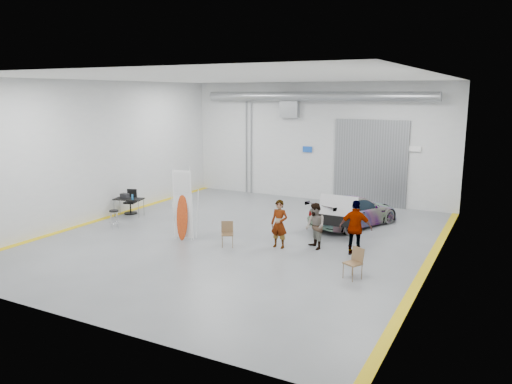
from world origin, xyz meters
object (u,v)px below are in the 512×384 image
at_px(work_table, 128,198).
at_px(folding_chair_near, 228,239).
at_px(person_a, 279,224).
at_px(person_b, 315,226).
at_px(folding_chair_far, 353,269).
at_px(shop_stool, 114,219).
at_px(sedan_car, 354,211).
at_px(surfboard_display, 182,210).
at_px(office_chair, 131,203).
at_px(person_c, 356,228).

bearing_deg(work_table, folding_chair_near, -16.12).
distance_m(person_a, folding_chair_near, 1.96).
xyz_separation_m(person_b, folding_chair_far, (2.07, -2.23, -0.53)).
bearing_deg(folding_chair_near, shop_stool, 149.88).
bearing_deg(person_a, person_b, 23.07).
distance_m(sedan_car, folding_chair_far, 6.20).
bearing_deg(person_a, work_table, 173.70).
height_order(person_b, work_table, person_b).
relative_size(sedan_car, surfboard_display, 1.55).
xyz_separation_m(person_b, office_chair, (-9.37, 1.01, -0.35)).
relative_size(person_b, work_table, 1.17).
distance_m(person_c, folding_chair_near, 4.58).
bearing_deg(person_b, office_chair, -143.69).
bearing_deg(person_b, surfboard_display, -122.39).
bearing_deg(folding_chair_far, work_table, -167.06).
xyz_separation_m(person_a, folding_chair_near, (-1.70, -0.76, -0.59)).
distance_m(person_c, surfboard_display, 6.43).
xyz_separation_m(surfboard_display, shop_stool, (-3.42, 0.01, -0.76)).
height_order(sedan_car, shop_stool, sedan_car).
relative_size(surfboard_display, folding_chair_far, 2.99).
relative_size(person_b, folding_chair_far, 1.76).
bearing_deg(sedan_car, office_chair, 37.87).
xyz_separation_m(person_c, folding_chair_near, (-4.35, -1.25, -0.68)).
relative_size(shop_stool, office_chair, 0.70).
distance_m(person_a, person_b, 1.28).
bearing_deg(person_a, office_chair, 170.95).
height_order(surfboard_display, work_table, surfboard_display).
height_order(sedan_car, surfboard_display, surfboard_display).
distance_m(person_c, work_table, 10.68).
bearing_deg(folding_chair_near, person_b, -7.60).
relative_size(folding_chair_near, work_table, 0.64).
height_order(person_a, shop_stool, person_a).
bearing_deg(shop_stool, work_table, 116.69).
xyz_separation_m(person_c, work_table, (-10.66, 0.58, -0.14)).
bearing_deg(folding_chair_near, folding_chair_far, -42.18).
relative_size(person_a, folding_chair_far, 1.85).
distance_m(sedan_car, person_c, 3.88).
bearing_deg(shop_stool, person_c, 7.66).
distance_m(sedan_car, work_table, 10.00).
bearing_deg(folding_chair_far, person_b, 159.75).
distance_m(folding_chair_far, office_chair, 11.89).
distance_m(surfboard_display, work_table, 4.77).
relative_size(folding_chair_near, office_chair, 0.82).
relative_size(person_c, work_table, 1.35).
height_order(person_a, person_b, person_a).
bearing_deg(sedan_car, person_b, 107.68).
bearing_deg(surfboard_display, folding_chair_near, -4.60).
distance_m(person_b, person_c, 1.47).
bearing_deg(person_a, shop_stool, -172.11).
bearing_deg(person_c, shop_stool, 0.45).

